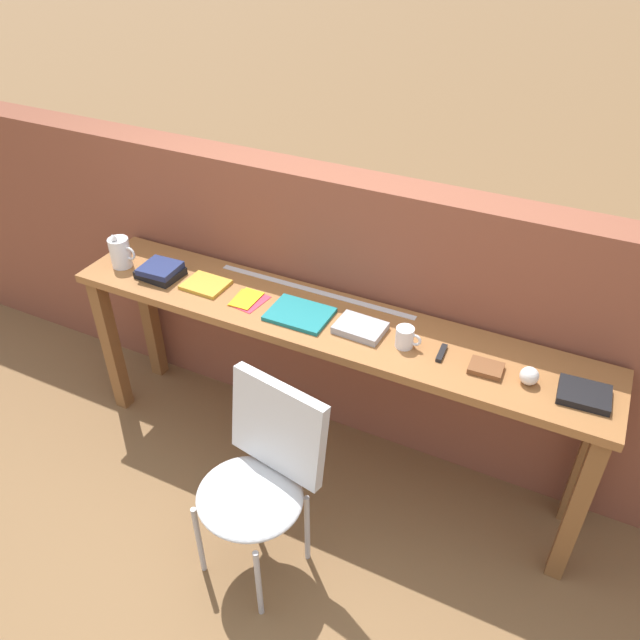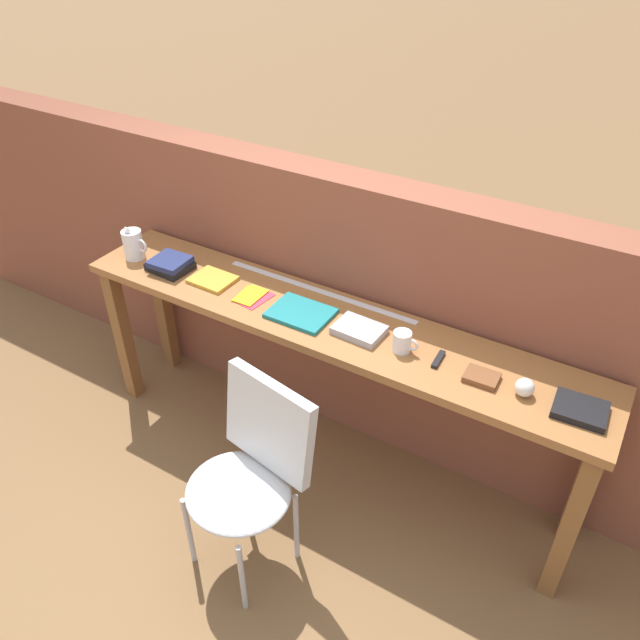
{
  "view_description": "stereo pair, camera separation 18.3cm",
  "coord_description": "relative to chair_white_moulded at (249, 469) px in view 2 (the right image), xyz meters",
  "views": [
    {
      "loc": [
        0.97,
        -1.71,
        2.48
      ],
      "look_at": [
        0.0,
        0.25,
        0.9
      ],
      "focal_mm": 35.0,
      "sensor_mm": 36.0,
      "label": 1
    },
    {
      "loc": [
        1.13,
        -1.62,
        2.48
      ],
      "look_at": [
        0.0,
        0.25,
        0.9
      ],
      "focal_mm": 35.0,
      "sensor_mm": 36.0,
      "label": 2
    }
  ],
  "objects": [
    {
      "name": "ruler_metal_back_edge",
      "position": [
        -0.16,
        0.8,
        0.35
      ],
      "size": [
        1.0,
        0.03,
        0.0
      ],
      "primitive_type": "cube",
      "color": "silver",
      "rests_on": "sideboard"
    },
    {
      "name": "pitcher_white",
      "position": [
        -1.12,
        0.59,
        0.43
      ],
      "size": [
        0.14,
        0.1,
        0.18
      ],
      "color": "white",
      "rests_on": "sideboard"
    },
    {
      "name": "sports_ball_small",
      "position": [
        0.87,
        0.59,
        0.39
      ],
      "size": [
        0.07,
        0.07,
        0.07
      ],
      "primitive_type": "sphere",
      "color": "silver",
      "rests_on": "sideboard"
    },
    {
      "name": "brick_wall_back",
      "position": [
        -0.02,
        0.97,
        0.18
      ],
      "size": [
        6.0,
        0.2,
        1.4
      ],
      "primitive_type": "cube",
      "color": "brown",
      "rests_on": "ground"
    },
    {
      "name": "multitool_folded",
      "position": [
        0.52,
        0.61,
        0.36
      ],
      "size": [
        0.03,
        0.11,
        0.02
      ],
      "primitive_type": "cube",
      "rotation": [
        0.0,
        0.0,
        0.05
      ],
      "color": "black",
      "rests_on": "sideboard"
    },
    {
      "name": "pamphlet_pile_colourful",
      "position": [
        -0.4,
        0.6,
        0.36
      ],
      "size": [
        0.16,
        0.17,
        0.01
      ],
      "color": "#E5334C",
      "rests_on": "sideboard"
    },
    {
      "name": "book_stack_leftmost",
      "position": [
        -0.88,
        0.59,
        0.38
      ],
      "size": [
        0.21,
        0.18,
        0.06
      ],
      "color": "black",
      "rests_on": "sideboard"
    },
    {
      "name": "leather_journal_brown",
      "position": [
        0.7,
        0.59,
        0.37
      ],
      "size": [
        0.13,
        0.1,
        0.02
      ],
      "primitive_type": "cube",
      "rotation": [
        0.0,
        0.0,
        0.04
      ],
      "color": "brown",
      "rests_on": "sideboard"
    },
    {
      "name": "chair_white_moulded",
      "position": [
        0.0,
        0.0,
        0.0
      ],
      "size": [
        0.51,
        0.52,
        0.89
      ],
      "color": "silver",
      "rests_on": "ground"
    },
    {
      "name": "sideboard",
      "position": [
        -0.02,
        0.63,
        0.21
      ],
      "size": [
        2.5,
        0.44,
        0.88
      ],
      "color": "#996033",
      "rests_on": "ground"
    },
    {
      "name": "book_grey_hardcover",
      "position": [
        0.16,
        0.61,
        0.37
      ],
      "size": [
        0.21,
        0.16,
        0.03
      ],
      "primitive_type": "cube",
      "rotation": [
        0.0,
        0.0,
        -0.04
      ],
      "color": "#9E9EA3",
      "rests_on": "sideboard"
    },
    {
      "name": "book_open_centre",
      "position": [
        -0.13,
        0.6,
        0.36
      ],
      "size": [
        0.27,
        0.21,
        0.02
      ],
      "primitive_type": "cube",
      "rotation": [
        0.0,
        0.0,
        0.01
      ],
      "color": "#19757A",
      "rests_on": "sideboard"
    },
    {
      "name": "magazine_cycling",
      "position": [
        -0.64,
        0.61,
        0.36
      ],
      "size": [
        0.2,
        0.17,
        0.02
      ],
      "primitive_type": "cube",
      "rotation": [
        0.0,
        0.0,
        -0.02
      ],
      "color": "gold",
      "rests_on": "sideboard"
    },
    {
      "name": "ground_plane",
      "position": [
        -0.02,
        0.33,
        -0.53
      ],
      "size": [
        40.0,
        40.0,
        0.0
      ],
      "primitive_type": "plane",
      "color": "brown"
    },
    {
      "name": "book_repair_rightmost",
      "position": [
        1.07,
        0.6,
        0.37
      ],
      "size": [
        0.2,
        0.17,
        0.03
      ],
      "primitive_type": "cube",
      "rotation": [
        0.0,
        0.0,
        0.06
      ],
      "color": "black",
      "rests_on": "sideboard"
    },
    {
      "name": "mug",
      "position": [
        0.36,
        0.6,
        0.4
      ],
      "size": [
        0.11,
        0.08,
        0.09
      ],
      "color": "white",
      "rests_on": "sideboard"
    }
  ]
}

